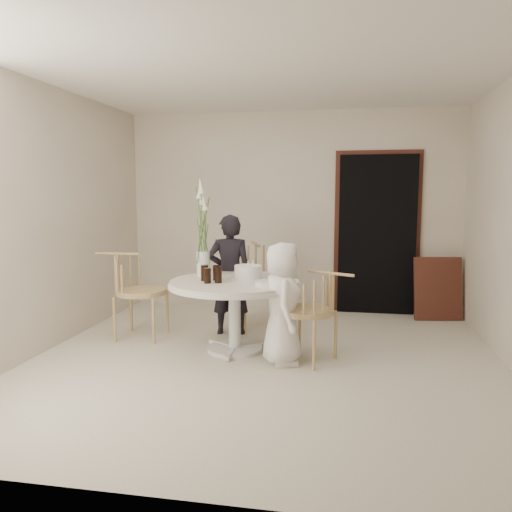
% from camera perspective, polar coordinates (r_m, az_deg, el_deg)
% --- Properties ---
extents(ground, '(4.50, 4.50, 0.00)m').
position_cam_1_polar(ground, '(4.91, 1.00, -11.86)').
color(ground, silver).
rests_on(ground, ground).
extents(room_shell, '(4.50, 4.50, 4.50)m').
position_cam_1_polar(room_shell, '(4.64, 1.04, 7.41)').
color(room_shell, white).
rests_on(room_shell, ground).
extents(doorway, '(1.00, 0.10, 2.10)m').
position_cam_1_polar(doorway, '(6.81, 13.64, 2.35)').
color(doorway, black).
rests_on(doorway, ground).
extents(door_trim, '(1.12, 0.03, 2.22)m').
position_cam_1_polar(door_trim, '(6.84, 13.64, 2.88)').
color(door_trim, '#53261C').
rests_on(door_trim, ground).
extents(table, '(1.33, 1.33, 0.73)m').
position_cam_1_polar(table, '(5.05, -2.46, -4.08)').
color(table, silver).
rests_on(table, ground).
extents(picture_frame, '(0.62, 0.27, 0.80)m').
position_cam_1_polar(picture_frame, '(6.74, 20.09, -3.52)').
color(picture_frame, '#53261C').
rests_on(picture_frame, ground).
extents(chair_far, '(0.67, 0.70, 0.98)m').
position_cam_1_polar(chair_far, '(6.22, 0.19, -1.74)').
color(chair_far, tan).
rests_on(chair_far, ground).
extents(chair_right, '(0.66, 0.64, 0.90)m').
position_cam_1_polar(chair_right, '(4.73, 7.14, -5.36)').
color(chair_right, tan).
rests_on(chair_right, ground).
extents(chair_left, '(0.59, 0.55, 0.96)m').
position_cam_1_polar(chair_left, '(5.71, -14.28, -2.92)').
color(chair_left, tan).
rests_on(chair_left, ground).
extents(girl, '(0.55, 0.41, 1.37)m').
position_cam_1_polar(girl, '(5.67, -3.01, -2.13)').
color(girl, black).
rests_on(girl, ground).
extents(boy, '(0.48, 0.63, 1.15)m').
position_cam_1_polar(boy, '(4.69, 3.02, -5.44)').
color(boy, white).
rests_on(boy, ground).
extents(birthday_cake, '(0.28, 0.28, 0.18)m').
position_cam_1_polar(birthday_cake, '(5.14, -0.92, -1.82)').
color(birthday_cake, white).
rests_on(birthday_cake, table).
extents(cola_tumbler_a, '(0.07, 0.07, 0.15)m').
position_cam_1_polar(cola_tumbler_a, '(4.88, -5.58, -2.25)').
color(cola_tumbler_a, black).
rests_on(cola_tumbler_a, table).
extents(cola_tumbler_b, '(0.08, 0.08, 0.16)m').
position_cam_1_polar(cola_tumbler_b, '(4.89, -4.34, -2.17)').
color(cola_tumbler_b, black).
rests_on(cola_tumbler_b, table).
extents(cola_tumbler_c, '(0.09, 0.09, 0.16)m').
position_cam_1_polar(cola_tumbler_c, '(5.02, -5.90, -1.93)').
color(cola_tumbler_c, black).
rests_on(cola_tumbler_c, table).
extents(cola_tumbler_d, '(0.07, 0.07, 0.15)m').
position_cam_1_polar(cola_tumbler_d, '(5.04, -4.55, -1.93)').
color(cola_tumbler_d, black).
rests_on(cola_tumbler_d, table).
extents(plate_stack, '(0.22, 0.22, 0.05)m').
position_cam_1_polar(plate_stack, '(4.71, 1.13, -3.18)').
color(plate_stack, white).
rests_on(plate_stack, table).
extents(flower_vase, '(0.14, 0.14, 1.03)m').
position_cam_1_polar(flower_vase, '(5.27, -6.10, 2.32)').
color(flower_vase, white).
rests_on(flower_vase, table).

